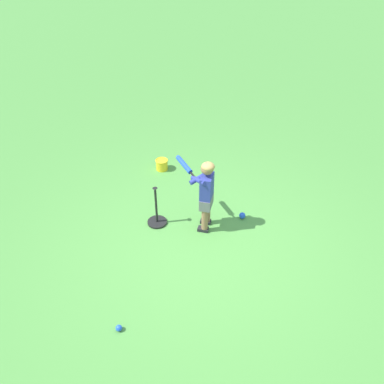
{
  "coord_description": "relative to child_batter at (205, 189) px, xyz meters",
  "views": [
    {
      "loc": [
        -2.69,
        -2.88,
        3.88
      ],
      "look_at": [
        0.32,
        0.62,
        0.45
      ],
      "focal_mm": 38.32,
      "sensor_mm": 36.0,
      "label": 1
    }
  ],
  "objects": [
    {
      "name": "batting_tee",
      "position": [
        -0.47,
        0.49,
        -0.55
      ],
      "size": [
        0.28,
        0.28,
        0.62
      ],
      "color": "black",
      "rests_on": "ground"
    },
    {
      "name": "toy_bucket",
      "position": [
        0.44,
        1.57,
        -0.55
      ],
      "size": [
        0.22,
        0.22,
        0.19
      ],
      "color": "yellow",
      "rests_on": "ground"
    },
    {
      "name": "ground_plane",
      "position": [
        -0.32,
        -0.35,
        -0.65
      ],
      "size": [
        40.0,
        40.0,
        0.0
      ],
      "primitive_type": "plane",
      "color": "#519942"
    },
    {
      "name": "play_ball_midfield",
      "position": [
        -1.86,
        -0.67,
        -0.61
      ],
      "size": [
        0.07,
        0.07,
        0.07
      ],
      "primitive_type": "sphere",
      "color": "blue",
      "rests_on": "ground"
    },
    {
      "name": "play_ball_near_batter",
      "position": [
        0.54,
        -0.23,
        -0.6
      ],
      "size": [
        0.09,
        0.09,
        0.09
      ],
      "primitive_type": "sphere",
      "color": "blue",
      "rests_on": "ground"
    },
    {
      "name": "child_batter",
      "position": [
        0.0,
        0.0,
        0.0
      ],
      "size": [
        0.34,
        0.78,
        1.08
      ],
      "color": "#232328",
      "rests_on": "ground"
    }
  ]
}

